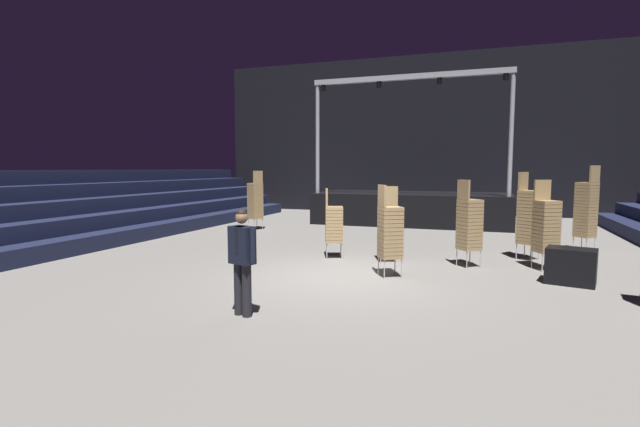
{
  "coord_description": "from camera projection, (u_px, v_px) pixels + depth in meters",
  "views": [
    {
      "loc": [
        2.88,
        -9.27,
        2.31
      ],
      "look_at": [
        -0.26,
        -0.47,
        1.4
      ],
      "focal_mm": 26.02,
      "sensor_mm": 36.0,
      "label": 1
    }
  ],
  "objects": [
    {
      "name": "arena_end_wall",
      "position": [
        427.0,
        135.0,
        23.55
      ],
      "size": [
        22.0,
        0.3,
        8.0
      ],
      "primitive_type": "cube",
      "color": "black",
      "rests_on": "ground_plane"
    },
    {
      "name": "chair_stack_mid_centre",
      "position": [
        334.0,
        223.0,
        11.96
      ],
      "size": [
        0.57,
        0.57,
        1.79
      ],
      "rotation": [
        0.0,
        0.0,
        5.07
      ],
      "color": "#B2B5BA",
      "rests_on": "ground_plane"
    },
    {
      "name": "chair_stack_rear_left",
      "position": [
        390.0,
        231.0,
        9.86
      ],
      "size": [
        0.61,
        0.61,
        1.96
      ],
      "rotation": [
        0.0,
        0.0,
        5.26
      ],
      "color": "#B2B5BA",
      "rests_on": "ground_plane"
    },
    {
      "name": "chair_stack_front_right",
      "position": [
        529.0,
        216.0,
        11.7
      ],
      "size": [
        0.61,
        0.61,
        2.22
      ],
      "rotation": [
        0.0,
        0.0,
        4.13
      ],
      "color": "#B2B5BA",
      "rests_on": "ground_plane"
    },
    {
      "name": "stage_riser",
      "position": [
        412.0,
        207.0,
        19.44
      ],
      "size": [
        7.87,
        3.46,
        5.87
      ],
      "color": "black",
      "rests_on": "ground_plane"
    },
    {
      "name": "chair_stack_rear_centre",
      "position": [
        388.0,
        224.0,
        11.47
      ],
      "size": [
        0.57,
        0.57,
        1.88
      ],
      "rotation": [
        0.0,
        0.0,
        0.35
      ],
      "color": "#B2B5BA",
      "rests_on": "ground_plane"
    },
    {
      "name": "man_with_tie",
      "position": [
        242.0,
        256.0,
        7.21
      ],
      "size": [
        0.57,
        0.34,
        1.69
      ],
      "rotation": [
        0.0,
        0.0,
        2.83
      ],
      "color": "black",
      "rests_on": "ground_plane"
    },
    {
      "name": "ground_plane",
      "position": [
        339.0,
        279.0,
        9.88
      ],
      "size": [
        22.0,
        30.0,
        0.1
      ],
      "primitive_type": "cube",
      "color": "slate"
    },
    {
      "name": "equipment_road_case",
      "position": [
        571.0,
        266.0,
        9.27
      ],
      "size": [
        1.02,
        0.8,
        0.72
      ],
      "primitive_type": "cube",
      "rotation": [
        0.0,
        0.0,
        -0.24
      ],
      "color": "black",
      "rests_on": "ground_plane"
    },
    {
      "name": "chair_stack_front_left",
      "position": [
        586.0,
        209.0,
        12.85
      ],
      "size": [
        0.62,
        0.62,
        2.39
      ],
      "rotation": [
        0.0,
        0.0,
        0.83
      ],
      "color": "#B2B5BA",
      "rests_on": "ground_plane"
    },
    {
      "name": "bleacher_bank_left",
      "position": [
        56.0,
        208.0,
        13.76
      ],
      "size": [
        3.75,
        24.0,
        2.25
      ],
      "rotation": [
        0.0,
        0.0,
        1.57
      ],
      "color": "#191E38",
      "rests_on": "ground_plane"
    },
    {
      "name": "chair_stack_aisle_left",
      "position": [
        469.0,
        223.0,
        10.86
      ],
      "size": [
        0.62,
        0.62,
        2.05
      ],
      "rotation": [
        0.0,
        0.0,
        5.41
      ],
      "color": "#B2B5BA",
      "rests_on": "ground_plane"
    },
    {
      "name": "chair_stack_mid_left",
      "position": [
        546.0,
        225.0,
        10.53
      ],
      "size": [
        0.6,
        0.6,
        2.05
      ],
      "rotation": [
        0.0,
        0.0,
        3.65
      ],
      "color": "#B2B5BA",
      "rests_on": "ground_plane"
    },
    {
      "name": "chair_stack_mid_right",
      "position": [
        255.0,
        200.0,
        17.52
      ],
      "size": [
        0.59,
        0.59,
        2.22
      ],
      "rotation": [
        0.0,
        0.0,
        1.09
      ],
      "color": "#B2B5BA",
      "rests_on": "ground_plane"
    }
  ]
}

